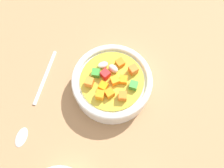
{
  "coord_description": "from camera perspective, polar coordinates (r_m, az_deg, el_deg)",
  "views": [
    {
      "loc": [
        -17.54,
        -11.49,
        52.25
      ],
      "look_at": [
        0.0,
        0.0,
        2.31
      ],
      "focal_mm": 43.56,
      "sensor_mm": 36.0,
      "label": 1
    }
  ],
  "objects": [
    {
      "name": "ground_plane",
      "position": [
        0.57,
        0.0,
        -1.28
      ],
      "size": [
        140.0,
        140.0,
        2.0
      ],
      "primitive_type": "cube",
      "color": "#9E754F"
    },
    {
      "name": "soup_bowl_main",
      "position": [
        0.54,
        -0.0,
        0.14
      ],
      "size": [
        15.77,
        15.77,
        5.97
      ],
      "color": "white",
      "rests_on": "ground_plane"
    },
    {
      "name": "spoon",
      "position": [
        0.57,
        -16.19,
        -4.31
      ],
      "size": [
        20.8,
        8.15,
        0.85
      ],
      "rotation": [
        0.0,
        0.0,
        3.46
      ],
      "color": "silver",
      "rests_on": "ground_plane"
    }
  ]
}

